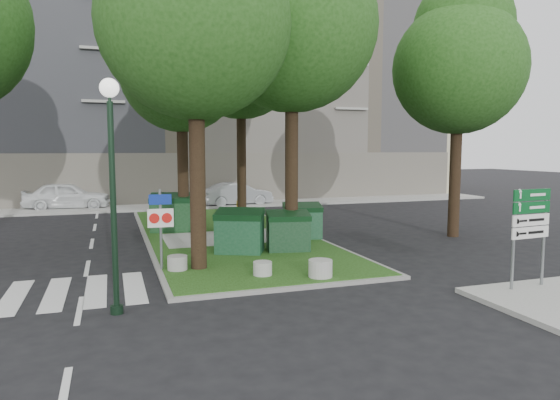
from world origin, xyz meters
name	(u,v)px	position (x,y,z in m)	size (l,w,h in m)	color
ground	(278,291)	(0.00, 0.00, 0.00)	(120.00, 120.00, 0.00)	black
median_island	(226,234)	(0.50, 8.00, 0.06)	(6.00, 16.00, 0.12)	#1F3F12
median_kerb	(226,235)	(0.50, 8.00, 0.05)	(6.30, 16.30, 0.10)	gray
building_sidewalk	(179,206)	(0.00, 18.50, 0.06)	(42.00, 3.00, 0.12)	#999993
zebra_crossing	(115,288)	(-3.75, 1.50, 0.01)	(5.00, 3.00, 0.01)	silver
apartment_building	(163,85)	(0.00, 26.00, 8.00)	(41.00, 12.00, 16.00)	#BDB58E
tree_median_near_left	(198,4)	(-1.41, 2.56, 7.32)	(5.20, 5.20, 10.53)	black
tree_median_near_right	(294,10)	(2.09, 4.56, 7.99)	(5.60, 5.60, 11.46)	black
tree_median_mid	(183,59)	(-0.91, 9.06, 6.98)	(4.80, 4.80, 9.99)	black
tree_median_far	(242,45)	(2.29, 12.06, 8.32)	(5.80, 5.80, 11.93)	black
tree_street_right	(460,56)	(9.09, 5.06, 6.98)	(5.00, 5.00, 10.06)	black
dumpster_a	(171,213)	(-1.48, 9.24, 0.86)	(1.85, 1.46, 1.54)	#0F3816
dumpster_b	(240,231)	(0.12, 4.22, 0.80)	(1.83, 1.60, 1.41)	#134125
dumpster_c	(288,231)	(1.72, 4.05, 0.75)	(1.57, 1.23, 1.31)	black
dumpster_d	(302,221)	(3.00, 6.03, 0.75)	(1.60, 1.27, 1.32)	#154528
bollard_left	(177,263)	(-2.10, 2.48, 0.32)	(0.55, 0.55, 0.39)	#979692
bollard_right	(320,268)	(1.34, 0.50, 0.34)	(0.63, 0.63, 0.45)	#ACACA6
bollard_mid	(263,268)	(-0.04, 1.16, 0.30)	(0.50, 0.50, 0.36)	#ABABA6
litter_bin	(241,208)	(2.42, 13.11, 0.48)	(0.41, 0.41, 0.72)	orange
street_lamp	(112,168)	(-3.74, -0.50, 3.06)	(0.39, 0.39, 4.86)	black
traffic_sign_pole	(161,219)	(-2.50, 2.76, 1.51)	(0.70, 0.08, 2.35)	slate
directional_sign	(530,222)	(5.69, -2.00, 1.70)	(1.19, 0.16, 2.38)	slate
car_white	(67,196)	(-6.15, 19.50, 0.79)	(1.87, 4.66, 1.59)	white
car_silver	(237,194)	(3.50, 18.22, 0.70)	(1.49, 4.28, 1.41)	#A7ABB0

